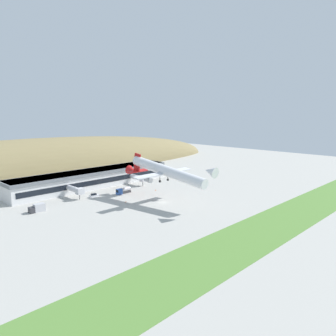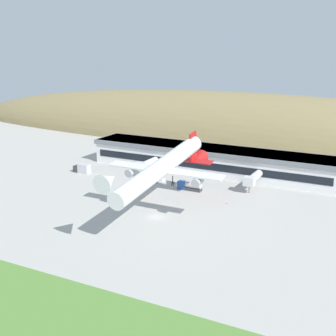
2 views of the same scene
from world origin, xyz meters
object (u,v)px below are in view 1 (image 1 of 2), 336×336
Objects in this scene: traffic_cone_1 at (156,190)px; traffic_cone_0 at (126,201)px; fuel_truck at (37,208)px; box_truck at (124,191)px; jetway_0 at (76,190)px; cargo_airplane at (166,171)px; terminal_building at (94,177)px; service_car_1 at (94,195)px; service_car_0 at (192,177)px; jetway_1 at (139,178)px.

traffic_cone_0 is at bearing -165.50° from traffic_cone_1.
fuel_truck is 37.56m from traffic_cone_0.
box_truck is 16.22m from traffic_cone_0.
cargo_airplane is at bearing -54.15° from jetway_0.
traffic_cone_0 is at bearing -124.29° from box_truck.
fuel_truck is at bearing -151.60° from terminal_building.
service_car_1 is (-11.96, -18.50, -4.58)m from terminal_building.
box_truck is at bearing 55.71° from traffic_cone_0.
service_car_1 is at bearing 158.30° from traffic_cone_1.
cargo_airplane is 11.83× the size of service_car_0.
jetway_1 is 20.56× the size of traffic_cone_0.
terminal_building reaches higher than traffic_cone_1.
service_car_0 is at bearing -23.36° from terminal_building.
jetway_0 is 75.01m from service_car_0.
jetway_0 is 1.88× the size of fuel_truck.
box_truck reaches higher than service_car_1.
fuel_truck is at bearing 150.75° from cargo_airplane.
service_car_0 is (48.96, 25.40, -13.51)m from cargo_airplane.
cargo_airplane is (25.34, -35.07, 10.10)m from jetway_0.
traffic_cone_0 is (-13.04, 12.55, -13.81)m from cargo_airplane.
traffic_cone_1 is (-37.42, -6.50, -0.30)m from service_car_0.
box_truck is at bearing 179.45° from service_car_0.
cargo_airplane is 29.09m from box_truck.
traffic_cone_0 is 1.00× the size of traffic_cone_1.
box_truck is at bearing -23.15° from jetway_0.
jetway_1 is 39.27m from cargo_airplane.
traffic_cone_1 is (24.57, 6.35, 0.00)m from traffic_cone_0.
service_car_1 is (-67.13, 5.33, 0.10)m from service_car_0.
box_truck is (21.42, -9.16, -2.53)m from jetway_0.
jetway_1 is 32.78m from service_car_1.
terminal_building is at bearing 36.50° from jetway_0.
terminal_building is 161.03× the size of traffic_cone_0.
traffic_cone_1 is (59.31, -7.85, -1.26)m from fuel_truck.
traffic_cone_1 is at bearing -7.54° from fuel_truck.
fuel_truck is 43.86m from box_truck.
jetway_1 is 2.60× the size of service_car_0.
terminal_building is 47.40m from fuel_truck.
traffic_cone_0 is (-27.17, -22.67, -3.71)m from jetway_1.
box_truck is at bearing -1.10° from fuel_truck.
service_car_1 is at bearing 105.77° from traffic_cone_0.
terminal_building is 7.66× the size of jetway_0.
jetway_0 is at bearing -179.79° from jetway_1.
traffic_cone_0 is at bearing 136.09° from cargo_airplane.
traffic_cone_0 and traffic_cone_1 have the same top height.
terminal_building is at bearing 28.40° from fuel_truck.
service_car_0 is at bearing 11.71° from traffic_cone_0.
cargo_airplane is 12.05× the size of service_car_1.
traffic_cone_1 is at bearing -23.68° from jetway_0.
service_car_1 is at bearing -172.09° from jetway_1.
fuel_truck is 0.80× the size of box_truck.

